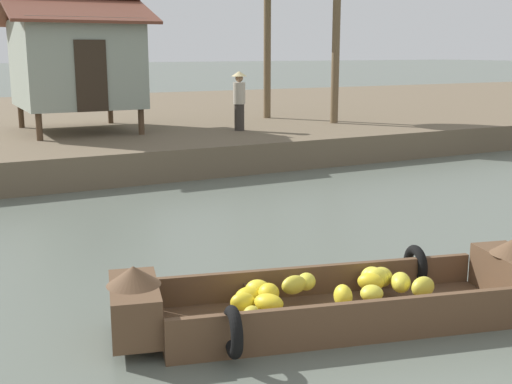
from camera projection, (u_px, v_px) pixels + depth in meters
ground_plane at (103, 215)px, 12.07m from camera, size 300.00×300.00×0.00m
riverbank_strip at (13, 127)px, 22.66m from camera, size 160.00×20.00×0.75m
banana_boat at (335, 298)px, 7.28m from camera, size 5.03×2.22×0.83m
stilt_house_mid_right at (75, 61)px, 18.06m from camera, size 3.75×4.05×3.72m
vendor_person at (239, 98)px, 18.37m from camera, size 0.44×0.44×1.66m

